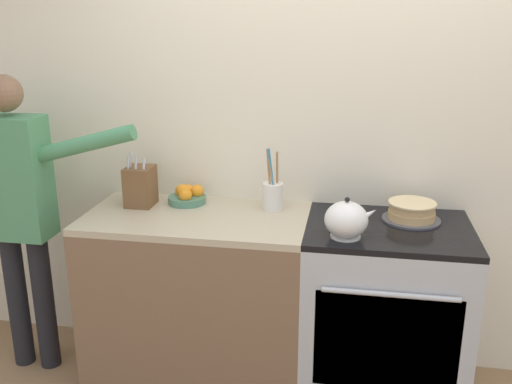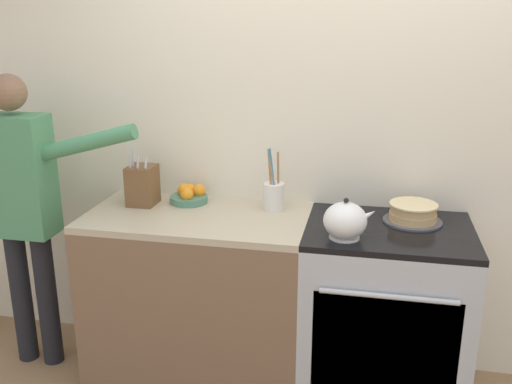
% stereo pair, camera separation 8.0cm
% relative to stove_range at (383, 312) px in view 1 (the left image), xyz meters
% --- Properties ---
extents(wall_back, '(8.00, 0.04, 2.60)m').
position_rel_stove_range_xyz_m(wall_back, '(-0.29, 0.34, 0.83)').
color(wall_back, silver).
rests_on(wall_back, ground_plane).
extents(counter_cabinet, '(1.14, 0.63, 0.93)m').
position_rel_stove_range_xyz_m(counter_cabinet, '(-0.97, 0.00, -0.00)').
color(counter_cabinet, brown).
rests_on(counter_cabinet, ground_plane).
extents(stove_range, '(0.80, 0.66, 0.93)m').
position_rel_stove_range_xyz_m(stove_range, '(0.00, 0.00, 0.00)').
color(stove_range, '#B7BABF').
rests_on(stove_range, ground_plane).
extents(layer_cake, '(0.29, 0.29, 0.10)m').
position_rel_stove_range_xyz_m(layer_cake, '(0.11, 0.11, 0.51)').
color(layer_cake, '#4C4C51').
rests_on(layer_cake, stove_range).
extents(tea_kettle, '(0.24, 0.20, 0.19)m').
position_rel_stove_range_xyz_m(tea_kettle, '(-0.21, -0.17, 0.55)').
color(tea_kettle, white).
rests_on(tea_kettle, stove_range).
extents(knife_block, '(0.14, 0.16, 0.30)m').
position_rel_stove_range_xyz_m(knife_block, '(-1.30, 0.11, 0.57)').
color(knife_block, brown).
rests_on(knife_block, counter_cabinet).
extents(utensil_crock, '(0.11, 0.11, 0.33)m').
position_rel_stove_range_xyz_m(utensil_crock, '(-0.60, 0.16, 0.55)').
color(utensil_crock, silver).
rests_on(utensil_crock, counter_cabinet).
extents(fruit_bowl, '(0.21, 0.21, 0.10)m').
position_rel_stove_range_xyz_m(fruit_bowl, '(-1.07, 0.19, 0.50)').
color(fruit_bowl, '#4C7F66').
rests_on(fruit_bowl, counter_cabinet).
extents(person_baker, '(0.93, 0.20, 1.63)m').
position_rel_stove_range_xyz_m(person_baker, '(-1.90, -0.07, 0.51)').
color(person_baker, black).
rests_on(person_baker, ground_plane).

